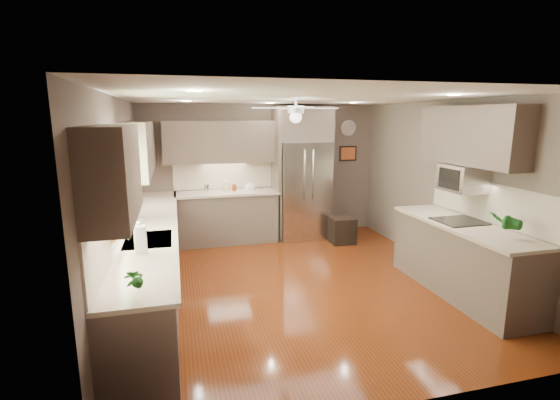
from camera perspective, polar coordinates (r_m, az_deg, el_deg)
name	(u,v)px	position (r m, az deg, el deg)	size (l,w,h in m)	color
floor	(301,284)	(5.73, 2.93, -11.67)	(5.00, 5.00, 0.00)	#4E1C0A
ceiling	(303,98)	(5.27, 3.21, 14.15)	(5.00, 5.00, 0.00)	white
wall_back	(262,171)	(7.75, -2.54, 4.08)	(4.50, 4.50, 0.00)	brown
wall_front	(404,257)	(3.15, 17.06, -7.70)	(4.50, 4.50, 0.00)	brown
wall_left	(121,204)	(5.16, -21.50, -0.55)	(5.00, 5.00, 0.00)	brown
wall_right	(449,188)	(6.41, 22.63, 1.60)	(5.00, 5.00, 0.00)	brown
canister_b	(207,189)	(7.33, -10.25, 1.57)	(0.10, 0.10, 0.15)	silver
canister_c	(226,186)	(7.41, -7.58, 1.92)	(0.12, 0.12, 0.20)	beige
canister_d	(234,188)	(7.43, -6.44, 1.74)	(0.08, 0.08, 0.12)	maroon
soap_bottle	(137,225)	(4.95, -19.52, -3.40)	(0.09, 0.09, 0.20)	white
potted_plant_left	(133,279)	(3.28, -19.97, -10.42)	(0.14, 0.10, 0.27)	#175319
potted_plant_right	(505,221)	(5.16, 29.04, -2.65)	(0.20, 0.16, 0.37)	#175319
bowl	(250,189)	(7.48, -4.19, 1.57)	(0.21, 0.21, 0.05)	beige
left_run	(151,259)	(5.48, -17.63, -7.93)	(0.65, 4.70, 1.45)	brown
back_run	(227,216)	(7.49, -7.45, -2.24)	(1.85, 0.65, 1.45)	brown
uppers	(237,145)	(5.80, -6.08, 7.67)	(4.50, 4.70, 0.95)	brown
window	(116,186)	(4.61, -22.11, 1.85)	(0.05, 1.12, 0.92)	#BFF2B2
sink	(148,242)	(4.73, -18.04, -5.66)	(0.50, 0.70, 0.32)	silver
refrigerator	(302,175)	(7.61, 3.18, 3.46)	(1.06, 0.75, 2.45)	silver
right_run	(462,258)	(5.78, 24.26, -7.39)	(0.70, 2.20, 1.45)	brown
microwave	(463,178)	(5.81, 24.29, 2.82)	(0.43, 0.55, 0.34)	silver
ceiling_fan	(296,112)	(5.55, 2.23, 12.30)	(1.18, 1.18, 0.32)	white
recessed_lights	(291,100)	(5.64, 1.54, 13.94)	(2.84, 3.14, 0.01)	white
wall_clock	(349,128)	(8.22, 9.64, 9.95)	(0.30, 0.03, 0.30)	white
framed_print	(348,153)	(8.24, 9.54, 6.48)	(0.36, 0.03, 0.30)	black
stool	(342,230)	(7.51, 8.68, -4.18)	(0.44, 0.44, 0.49)	black
paper_towel	(140,240)	(4.23, -19.04, -5.30)	(0.12, 0.12, 0.30)	white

